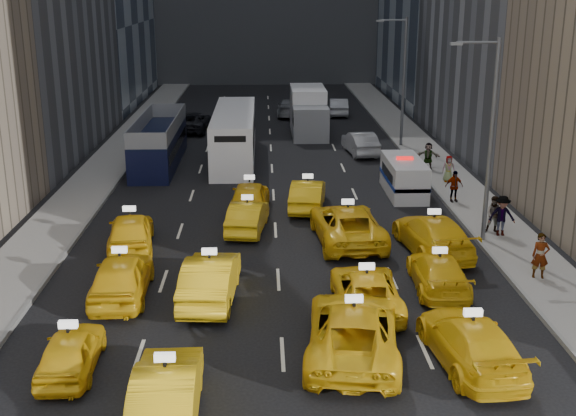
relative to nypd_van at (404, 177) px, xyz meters
name	(u,v)px	position (x,y,z in m)	size (l,w,h in m)	color
ground	(284,388)	(-7.20, -19.92, -0.95)	(160.00, 160.00, 0.00)	black
sidewalk_west	(101,173)	(-17.70, 5.08, -0.87)	(3.00, 90.00, 0.15)	gray
sidewalk_east	(440,170)	(3.30, 5.08, -0.87)	(3.00, 90.00, 0.15)	gray
curb_west	(125,172)	(-16.25, 5.08, -0.86)	(0.15, 90.00, 0.18)	slate
curb_east	(417,170)	(1.85, 5.08, -0.86)	(0.15, 90.00, 0.18)	slate
streetlight_near	(489,135)	(1.99, -7.92, 3.97)	(2.15, 0.22, 9.00)	#595B60
streetlight_far	(402,78)	(1.99, 12.08, 3.97)	(2.15, 0.22, 9.00)	#595B60
taxi_4	(71,351)	(-13.52, -18.73, -0.29)	(1.56, 3.88, 1.32)	yellow
taxi_5	(167,391)	(-10.36, -21.27, -0.16)	(1.67, 4.79, 1.58)	yellow
taxi_6	(353,330)	(-5.00, -18.00, -0.11)	(2.78, 6.03, 1.68)	yellow
taxi_7	(471,342)	(-1.52, -18.75, -0.19)	(2.12, 5.22, 1.51)	yellow
taxi_8	(121,277)	(-13.00, -13.42, -0.12)	(1.97, 4.89, 1.67)	yellow
taxi_9	(210,279)	(-9.72, -13.72, -0.11)	(1.77, 5.08, 1.67)	yellow
taxi_10	(366,290)	(-4.13, -14.62, -0.26)	(2.28, 4.95, 1.38)	yellow
taxi_11	(438,273)	(-1.16, -13.09, -0.27)	(1.91, 4.71, 1.37)	yellow
taxi_12	(131,231)	(-13.56, -8.18, -0.14)	(1.90, 4.73, 1.61)	yellow
taxi_13	(248,216)	(-8.50, -6.01, -0.23)	(1.52, 4.35, 1.43)	yellow
taxi_14	(347,224)	(-4.01, -7.68, -0.11)	(2.77, 6.01, 1.67)	yellow
taxi_15	(433,235)	(-0.48, -9.14, -0.13)	(2.29, 5.64, 1.64)	yellow
taxi_16	(250,196)	(-8.45, -2.91, -0.16)	(1.87, 4.64, 1.58)	yellow
taxi_17	(308,195)	(-5.47, -2.56, -0.19)	(1.61, 4.60, 1.52)	yellow
nypd_van	(404,177)	(0.00, 0.00, 0.00)	(1.99, 4.93, 2.10)	silver
double_decker	(159,141)	(-14.39, 7.38, 0.57)	(2.73, 10.62, 3.07)	black
city_bus	(234,136)	(-9.63, 8.71, 0.65)	(3.87, 12.66, 3.22)	white
box_truck	(309,112)	(-4.20, 17.09, 0.77)	(3.45, 7.86, 3.48)	silver
misc_car_0	(360,143)	(-1.10, 9.90, -0.17)	(1.64, 4.72, 1.55)	#999BA0
misc_car_1	(192,122)	(-13.31, 18.39, -0.18)	(2.54, 5.50, 1.53)	black
misc_car_2	(289,108)	(-5.39, 25.14, -0.20)	(2.09, 5.14, 1.49)	gray
misc_car_3	(243,114)	(-9.41, 22.56, -0.28)	(1.58, 3.93, 1.34)	black
misc_car_4	(339,107)	(-1.00, 25.36, -0.20)	(1.59, 4.56, 1.50)	#A8AAAF
pedestrian_0	(540,256)	(2.96, -12.41, 0.10)	(0.66, 0.43, 1.80)	gray
pedestrian_1	(495,215)	(2.84, -7.07, 0.07)	(0.84, 0.46, 1.73)	gray
pedestrian_2	(502,216)	(3.05, -7.43, 0.13)	(1.20, 0.50, 1.86)	gray
pedestrian_3	(454,186)	(2.26, -2.04, 0.03)	(0.98, 0.44, 1.67)	gray
pedestrian_4	(449,169)	(2.98, 2.00, -0.03)	(0.75, 0.41, 1.53)	gray
pedestrian_5	(428,156)	(2.46, 4.99, 0.03)	(1.54, 0.44, 1.66)	gray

